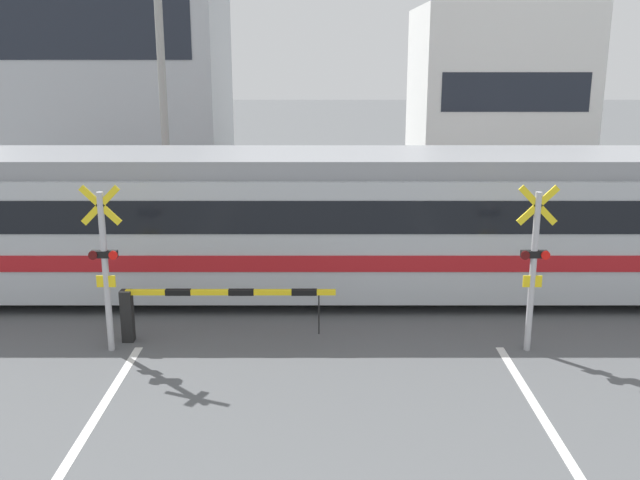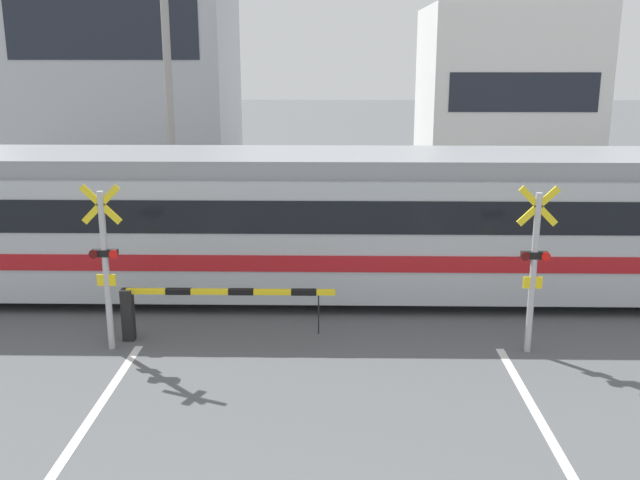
% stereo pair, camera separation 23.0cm
% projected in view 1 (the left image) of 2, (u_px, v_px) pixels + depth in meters
% --- Properties ---
extents(rail_track_near, '(50.00, 0.10, 0.08)m').
position_uv_depth(rail_track_near, '(320.00, 302.00, 14.65)').
color(rail_track_near, '#5B564C').
rests_on(rail_track_near, ground_plane).
extents(rail_track_far, '(50.00, 0.10, 0.08)m').
position_uv_depth(rail_track_far, '(320.00, 280.00, 16.04)').
color(rail_track_far, '#5B564C').
rests_on(rail_track_far, ground_plane).
extents(commuter_train, '(19.42, 2.99, 3.01)m').
position_uv_depth(commuter_train, '(291.00, 219.00, 14.95)').
color(commuter_train, '#B7BCC1').
rests_on(commuter_train, ground_plane).
extents(crossing_barrier_near, '(3.79, 0.20, 0.97)m').
position_uv_depth(crossing_barrier_near, '(186.00, 303.00, 12.55)').
color(crossing_barrier_near, black).
rests_on(crossing_barrier_near, ground_plane).
extents(crossing_barrier_far, '(3.79, 0.20, 0.97)m').
position_uv_depth(crossing_barrier_far, '(413.00, 227.00, 18.15)').
color(crossing_barrier_far, black).
rests_on(crossing_barrier_far, ground_plane).
extents(crossing_signal_left, '(0.68, 0.15, 2.90)m').
position_uv_depth(crossing_signal_left, '(106.00, 262.00, 11.95)').
color(crossing_signal_left, '#B2B2B7').
rests_on(crossing_signal_left, ground_plane).
extents(crossing_signal_right, '(0.68, 0.15, 2.90)m').
position_uv_depth(crossing_signal_right, '(534.00, 262.00, 11.95)').
color(crossing_signal_right, '#B2B2B7').
rests_on(crossing_signal_right, ground_plane).
extents(pedestrian, '(0.38, 0.23, 1.72)m').
position_uv_depth(pedestrian, '(302.00, 202.00, 19.80)').
color(pedestrian, '#23232D').
rests_on(pedestrian, ground_plane).
extents(building_left_of_street, '(7.95, 6.04, 10.67)m').
position_uv_depth(building_left_of_street, '(119.00, 45.00, 27.27)').
color(building_left_of_street, '#B2B7BC').
rests_on(building_left_of_street, ground_plane).
extents(building_right_of_street, '(6.17, 6.04, 6.75)m').
position_uv_depth(building_right_of_street, '(496.00, 97.00, 27.75)').
color(building_right_of_street, white).
rests_on(building_right_of_street, ground_plane).
extents(utility_pole_streetside, '(0.22, 0.22, 8.29)m').
position_uv_depth(utility_pole_streetside, '(163.00, 85.00, 19.71)').
color(utility_pole_streetside, gray).
rests_on(utility_pole_streetside, ground_plane).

